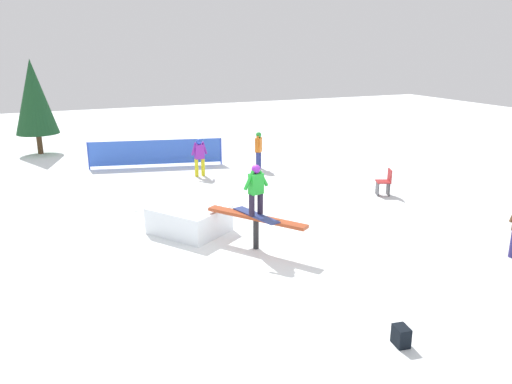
# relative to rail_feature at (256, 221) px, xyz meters

# --- Properties ---
(ground_plane) EXTENTS (60.00, 60.00, 0.00)m
(ground_plane) POSITION_rel_rail_feature_xyz_m (0.00, 0.00, -0.72)
(ground_plane) COLOR white
(rail_feature) EXTENTS (2.41, 1.74, 0.85)m
(rail_feature) POSITION_rel_rail_feature_xyz_m (0.00, 0.00, 0.00)
(rail_feature) COLOR black
(rail_feature) RESTS_ON ground
(snow_kicker_ramp) EXTENTS (2.33, 2.25, 0.69)m
(snow_kicker_ramp) POSITION_rel_rail_feature_xyz_m (-1.75, -1.17, -0.38)
(snow_kicker_ramp) COLOR white
(snow_kicker_ramp) RESTS_ON ground
(main_rider_on_rail) EXTENTS (1.51, 0.72, 1.27)m
(main_rider_on_rail) POSITION_rel_rail_feature_xyz_m (0.00, 0.00, 0.73)
(main_rider_on_rail) COLOR navy
(main_rider_on_rail) RESTS_ON rail_feature
(bystander_orange) EXTENTS (0.59, 0.48, 1.50)m
(bystander_orange) POSITION_rel_rail_feature_xyz_m (-7.42, 3.34, 0.12)
(bystander_orange) COLOR navy
(bystander_orange) RESTS_ON ground
(bystander_purple) EXTENTS (0.23, 0.65, 1.44)m
(bystander_purple) POSITION_rel_rail_feature_xyz_m (-7.28, 0.85, 0.08)
(bystander_purple) COLOR yellow
(bystander_purple) RESTS_ON ground
(loose_snowboard_white) EXTENTS (1.28, 0.58, 0.02)m
(loose_snowboard_white) POSITION_rel_rail_feature_xyz_m (-4.59, -1.92, -0.71)
(loose_snowboard_white) COLOR white
(loose_snowboard_white) RESTS_ON ground
(folding_chair) EXTENTS (0.58, 0.58, 0.88)m
(folding_chair) POSITION_rel_rail_feature_xyz_m (-2.45, 5.71, -0.31)
(folding_chair) COLOR #3F3F44
(folding_chair) RESTS_ON ground
(backpack_on_snow) EXTENTS (0.33, 0.26, 0.34)m
(backpack_on_snow) POSITION_rel_rail_feature_xyz_m (4.73, 0.57, -0.55)
(backpack_on_snow) COLOR black
(backpack_on_snow) RESTS_ON ground
(safety_fence) EXTENTS (1.29, 5.22, 1.10)m
(safety_fence) POSITION_rel_rail_feature_xyz_m (-9.45, -0.32, -0.12)
(safety_fence) COLOR blue
(safety_fence) RESTS_ON ground
(pine_tree_near) EXTENTS (1.86, 1.86, 4.22)m
(pine_tree_near) POSITION_rel_rail_feature_xyz_m (-14.09, -4.64, 1.84)
(pine_tree_near) COLOR #4C331E
(pine_tree_near) RESTS_ON ground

